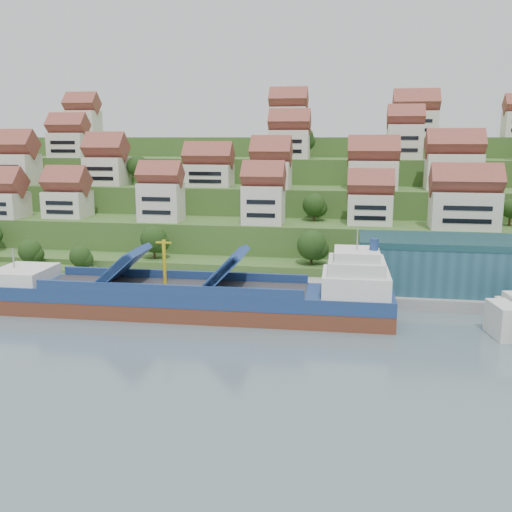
# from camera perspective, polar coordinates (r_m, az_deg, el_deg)

# --- Properties ---
(ground) EXTENTS (300.00, 300.00, 0.00)m
(ground) POSITION_cam_1_polar(r_m,az_deg,el_deg) (101.71, -2.36, -5.98)
(ground) COLOR slate
(ground) RESTS_ON ground
(quay) EXTENTS (180.00, 14.00, 2.20)m
(quay) POSITION_cam_1_polar(r_m,az_deg,el_deg) (113.68, 9.17, -3.62)
(quay) COLOR gray
(quay) RESTS_ON ground
(hillside) EXTENTS (260.00, 128.00, 31.00)m
(hillside) POSITION_cam_1_polar(r_m,az_deg,el_deg) (200.32, 3.84, 5.93)
(hillside) COLOR #2D4C1E
(hillside) RESTS_ON ground
(hillside_village) EXTENTS (160.90, 64.10, 29.25)m
(hillside_village) POSITION_cam_1_polar(r_m,az_deg,el_deg) (153.89, 4.33, 8.93)
(hillside_village) COLOR beige
(hillside_village) RESTS_ON ground
(hillside_trees) EXTENTS (133.08, 62.38, 31.34)m
(hillside_trees) POSITION_cam_1_polar(r_m,az_deg,el_deg) (142.63, -1.34, 6.07)
(hillside_trees) COLOR #203D14
(hillside_trees) RESTS_ON ground
(flagpole) EXTENTS (1.28, 0.16, 8.00)m
(flagpole) POSITION_cam_1_polar(r_m,az_deg,el_deg) (107.45, 8.23, -1.31)
(flagpole) COLOR gray
(flagpole) RESTS_ON quay
(cargo_ship) EXTENTS (72.50, 12.83, 15.95)m
(cargo_ship) POSITION_cam_1_polar(r_m,az_deg,el_deg) (101.60, -5.95, -4.23)
(cargo_ship) COLOR #5D2C1C
(cargo_ship) RESTS_ON ground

